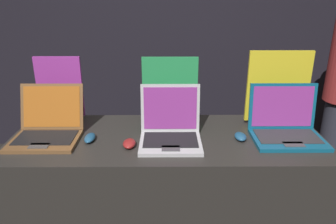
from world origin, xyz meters
The scene contains 11 objects.
wall_back centered at (0.00, 2.09, 1.40)m, with size 8.00×0.05×2.80m.
display_counter centered at (0.00, 0.34, 0.45)m, with size 1.78×0.68×0.90m.
laptop_front centered at (-0.67, 0.33, 0.96)m, with size 0.36×0.36×0.27m.
mouse_front centered at (-0.43, 0.29, 0.92)m, with size 0.06×0.12×0.03m.
promo_stand_front centered at (-0.67, 0.61, 1.09)m, with size 0.28×0.07×0.41m.
laptop_middle centered at (0.02, 0.29, 0.97)m, with size 0.33×0.31×0.29m.
mouse_middle centered at (-0.20, 0.21, 0.92)m, with size 0.07×0.11×0.04m.
promo_stand_middle centered at (0.02, 0.54, 1.10)m, with size 0.33×0.07×0.42m.
laptop_back centered at (0.67, 0.33, 0.96)m, with size 0.38×0.31×0.29m.
mouse_back centered at (0.41, 0.30, 0.92)m, with size 0.06×0.11×0.03m.
promo_stand_back centered at (0.67, 0.53, 1.12)m, with size 0.38×0.07×0.46m.
Camera 1 is at (-0.01, -1.36, 1.70)m, focal length 35.00 mm.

